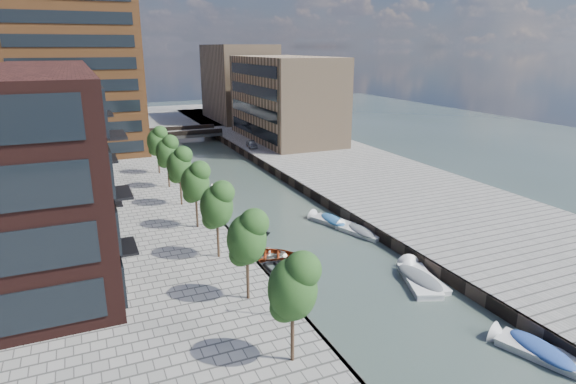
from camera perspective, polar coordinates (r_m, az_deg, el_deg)
water at (r=60.40m, az=-6.04°, el=0.83°), size 300.00×300.00×0.00m
quay_right at (r=66.63m, az=7.18°, el=2.76°), size 20.00×140.00×1.00m
quay_wall_left at (r=58.82m, az=-11.72°, el=0.63°), size 0.25×140.00×1.00m
quay_wall_right at (r=62.29m, az=-0.70°, el=1.90°), size 0.25×140.00×1.00m
far_closure at (r=117.85m, az=-15.07°, el=8.44°), size 80.00×40.00×1.00m
apartment_block at (r=46.36m, az=-26.60°, el=4.41°), size 8.00×38.00×14.00m
tower at (r=80.48m, az=-24.25°, el=15.03°), size 18.00×18.00×30.00m
tan_block_near at (r=84.73m, az=-0.32°, el=11.04°), size 12.00×25.00×14.00m
tan_block_far at (r=108.94m, az=-5.86°, el=12.78°), size 12.00×20.00×16.00m
bridge at (r=90.44m, az=-12.30°, el=6.80°), size 13.00×6.00×1.30m
tree_0 at (r=24.13m, az=0.55°, el=-10.97°), size 2.50×2.50×5.95m
tree_1 at (r=30.06m, az=-4.92°, el=-5.21°), size 2.50×2.50×5.95m
tree_2 at (r=36.38m, az=-8.48°, el=-1.37°), size 2.50×2.50×5.95m
tree_3 at (r=42.91m, az=-10.96°, el=1.32°), size 2.50×2.50×5.95m
tree_4 at (r=49.57m, az=-12.79°, el=3.29°), size 2.50×2.50×5.95m
tree_5 at (r=56.31m, az=-14.18°, el=4.80°), size 2.50×2.50×5.95m
tree_6 at (r=63.10m, az=-15.28°, el=5.97°), size 2.50×2.50×5.95m
lamp_0 at (r=28.67m, az=-0.36°, el=-10.23°), size 0.24×0.24×4.12m
lamp_1 at (r=42.77m, az=-8.83°, el=-1.13°), size 0.24×0.24×4.12m
lamp_2 at (r=57.87m, az=-12.96°, el=3.38°), size 0.24×0.24×4.12m
sloop_0 at (r=37.71m, az=-1.87°, el=-9.22°), size 4.47×3.43×0.86m
sloop_1 at (r=44.00m, az=-5.38°, el=-5.35°), size 5.98×5.13×1.05m
sloop_2 at (r=39.69m, az=-2.28°, el=-7.84°), size 5.65×4.85×0.99m
sloop_3 at (r=40.29m, az=-3.17°, el=-7.46°), size 4.93×4.34×0.85m
sloop_4 at (r=66.96m, az=-11.99°, el=2.15°), size 5.49×4.17×1.07m
motorboat_0 at (r=31.68m, az=26.94°, el=-16.29°), size 3.39×5.32×1.68m
motorboat_1 at (r=37.26m, az=15.07°, el=-9.79°), size 3.74×5.87×1.85m
motorboat_2 at (r=37.51m, az=15.52°, el=-9.87°), size 2.15×4.73×1.52m
motorboat_3 at (r=47.42m, az=4.88°, el=-3.41°), size 3.40×5.06×1.60m
motorboat_4 at (r=45.07m, az=8.25°, el=-4.65°), size 3.12×4.90×1.55m
car at (r=77.89m, az=-4.31°, el=5.71°), size 1.84×3.60×1.17m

